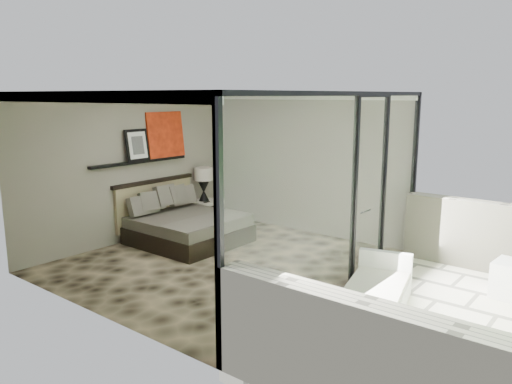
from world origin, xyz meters
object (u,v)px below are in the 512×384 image
Objects in this scene: nightstand at (206,211)px; lounger at (375,294)px; bed at (185,225)px; table_lamp at (204,180)px.

nightstand is 5.06m from lounger.
nightstand is (-0.59, 1.18, -0.03)m from bed.
lounger reaches higher than nightstand.
table_lamp is 5.14m from lounger.
bed is at bearing -61.77° from table_lamp.
lounger is at bearing -19.41° from table_lamp.
lounger is (4.76, -1.71, -0.10)m from nightstand.
nightstand is 0.70m from table_lamp.
bed reaches higher than lounger.
nightstand is at bearing 146.08° from lounger.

